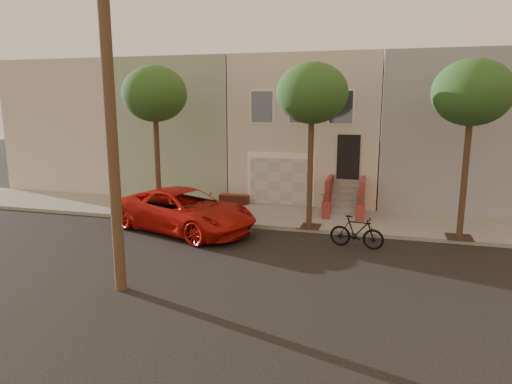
# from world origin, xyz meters

# --- Properties ---
(ground) EXTENTS (90.00, 90.00, 0.00)m
(ground) POSITION_xyz_m (0.00, 0.00, 0.00)
(ground) COLOR black
(ground) RESTS_ON ground
(sidewalk) EXTENTS (40.00, 3.70, 0.15)m
(sidewalk) POSITION_xyz_m (0.00, 5.35, 0.07)
(sidewalk) COLOR gray
(sidewalk) RESTS_ON ground
(house_row) EXTENTS (33.10, 11.70, 7.00)m
(house_row) POSITION_xyz_m (0.00, 11.19, 3.64)
(house_row) COLOR beige
(house_row) RESTS_ON sidewalk
(tree_left) EXTENTS (2.70, 2.57, 6.30)m
(tree_left) POSITION_xyz_m (-5.50, 3.90, 5.26)
(tree_left) COLOR #2D2116
(tree_left) RESTS_ON sidewalk
(tree_mid) EXTENTS (2.70, 2.57, 6.30)m
(tree_mid) POSITION_xyz_m (1.00, 3.90, 5.26)
(tree_mid) COLOR #2D2116
(tree_mid) RESTS_ON sidewalk
(tree_right) EXTENTS (2.70, 2.57, 6.30)m
(tree_right) POSITION_xyz_m (6.50, 3.90, 5.26)
(tree_right) COLOR #2D2116
(tree_right) RESTS_ON sidewalk
(pickup_truck) EXTENTS (6.49, 4.54, 1.65)m
(pickup_truck) POSITION_xyz_m (-3.68, 2.47, 0.82)
(pickup_truck) COLOR red
(pickup_truck) RESTS_ON ground
(motorcycle) EXTENTS (1.93, 0.79, 1.12)m
(motorcycle) POSITION_xyz_m (2.94, 2.15, 0.56)
(motorcycle) COLOR black
(motorcycle) RESTS_ON ground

